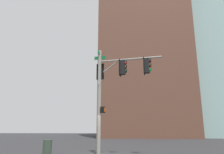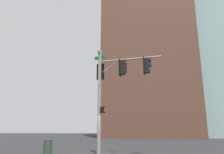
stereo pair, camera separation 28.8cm
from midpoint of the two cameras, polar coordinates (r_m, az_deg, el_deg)
The scene contains 7 objects.
ground_plane at distance 15.16m, azimuth -2.22°, elevation -19.70°, with size 200.00×200.00×0.00m, color #2D2D30.
signal_pole_assembly at distance 14.82m, azimuth -0.22°, elevation -1.10°, with size 4.66×1.42×7.12m.
fire_hydrant at distance 16.42m, azimuth -17.35°, elevation -17.01°, with size 0.34×0.26×0.87m.
litter_bin at distance 15.06m, azimuth -17.29°, elevation -17.34°, with size 0.56×0.56×0.95m, color #384738.
building_brick_nearside at distance 54.88m, azimuth 7.87°, elevation 14.79°, with size 19.47×14.41×55.51m, color brown.
building_brick_midblock at distance 66.15m, azimuth 14.48°, elevation 7.07°, with size 20.46×14.58×49.39m, color #845B47.
building_brick_farside at distance 76.14m, azimuth 16.91°, elevation 2.04°, with size 16.38×18.21×43.30m, color brown.
Camera 1 is at (-1.67, 14.99, 1.54)m, focal length 34.57 mm.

